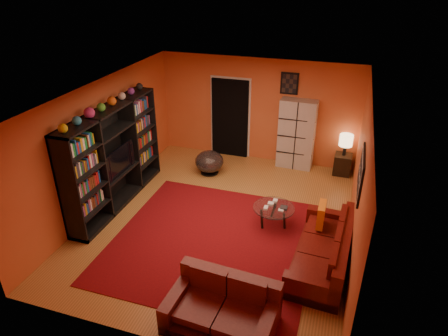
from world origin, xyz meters
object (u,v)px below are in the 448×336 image
(table_lamp, at_px, (346,141))
(tv, at_px, (116,160))
(coffee_table, at_px, (274,209))
(bowl_chair, at_px, (209,162))
(side_table, at_px, (342,164))
(entertainment_unit, at_px, (114,157))
(storage_cabinet, at_px, (297,134))
(loveseat, at_px, (223,307))
(sofa, at_px, (327,251))

(table_lamp, bearing_deg, tv, -147.91)
(coffee_table, distance_m, bowl_chair, 2.53)
(coffee_table, bearing_deg, table_lamp, 66.05)
(side_table, bearing_deg, entertainment_unit, -148.49)
(coffee_table, distance_m, storage_cabinet, 2.71)
(table_lamp, bearing_deg, bowl_chair, -162.81)
(loveseat, distance_m, bowl_chair, 4.55)
(coffee_table, height_order, bowl_chair, bowl_chair)
(tv, distance_m, table_lamp, 5.24)
(entertainment_unit, bearing_deg, table_lamp, 31.51)
(entertainment_unit, height_order, table_lamp, entertainment_unit)
(entertainment_unit, height_order, bowl_chair, entertainment_unit)
(storage_cabinet, bearing_deg, entertainment_unit, -137.54)
(side_table, relative_size, table_lamp, 0.96)
(sofa, distance_m, loveseat, 2.13)
(entertainment_unit, bearing_deg, loveseat, -37.71)
(storage_cabinet, bearing_deg, bowl_chair, -150.01)
(coffee_table, bearing_deg, tv, -177.04)
(coffee_table, xyz_separation_m, bowl_chair, (-1.91, 1.66, -0.06))
(loveseat, relative_size, storage_cabinet, 0.91)
(entertainment_unit, height_order, sofa, entertainment_unit)
(tv, distance_m, side_table, 5.29)
(sofa, relative_size, side_table, 4.33)
(storage_cabinet, bearing_deg, loveseat, -89.82)
(coffee_table, height_order, side_table, side_table)
(coffee_table, relative_size, side_table, 1.60)
(side_table, bearing_deg, coffee_table, -113.95)
(sofa, height_order, storage_cabinet, storage_cabinet)
(side_table, bearing_deg, storage_cabinet, 177.55)
(storage_cabinet, relative_size, bowl_chair, 2.51)
(side_table, bearing_deg, tv, -147.91)
(coffee_table, xyz_separation_m, table_lamp, (1.16, 2.61, 0.51))
(sofa, bearing_deg, side_table, 92.29)
(bowl_chair, bearing_deg, storage_cabinet, 27.69)
(sofa, relative_size, loveseat, 1.37)
(loveseat, bearing_deg, coffee_table, -0.75)
(bowl_chair, height_order, side_table, bowl_chair)
(sofa, relative_size, coffee_table, 2.70)
(loveseat, relative_size, side_table, 3.16)
(tv, relative_size, table_lamp, 1.91)
(loveseat, xyz_separation_m, coffee_table, (0.20, 2.55, 0.08))
(entertainment_unit, relative_size, bowl_chair, 4.35)
(entertainment_unit, height_order, side_table, entertainment_unit)
(bowl_chair, bearing_deg, side_table, 17.19)
(bowl_chair, distance_m, table_lamp, 3.27)
(coffee_table, bearing_deg, sofa, -38.43)
(entertainment_unit, relative_size, table_lamp, 5.77)
(coffee_table, height_order, storage_cabinet, storage_cabinet)
(loveseat, distance_m, table_lamp, 5.37)
(tv, xyz_separation_m, loveseat, (3.08, -2.39, -0.72))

